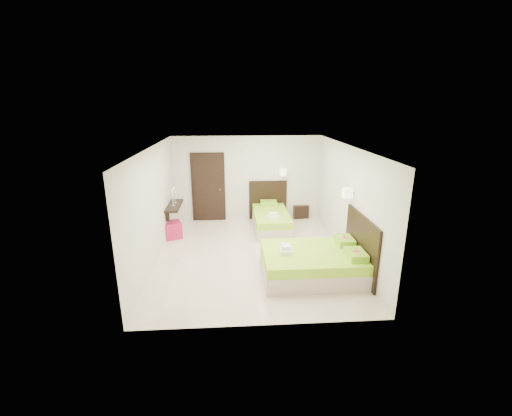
{
  "coord_description": "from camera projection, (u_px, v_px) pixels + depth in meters",
  "views": [
    {
      "loc": [
        -0.45,
        -7.58,
        3.52
      ],
      "look_at": [
        0.1,
        0.3,
        1.1
      ],
      "focal_mm": 24.0,
      "sensor_mm": 36.0,
      "label": 1
    }
  ],
  "objects": [
    {
      "name": "floor",
      "position": [
        253.0,
        255.0,
        8.29
      ],
      "size": [
        5.5,
        5.5,
        0.0
      ],
      "primitive_type": "plane",
      "color": "beige",
      "rests_on": "ground"
    },
    {
      "name": "console_shelf",
      "position": [
        174.0,
        206.0,
        9.44
      ],
      "size": [
        0.35,
        1.2,
        0.78
      ],
      "color": "black",
      "rests_on": "ground"
    },
    {
      "name": "door",
      "position": [
        208.0,
        188.0,
        10.47
      ],
      "size": [
        1.02,
        0.15,
        2.14
      ],
      "color": "black",
      "rests_on": "ground"
    },
    {
      "name": "ottoman",
      "position": [
        173.0,
        230.0,
        9.31
      ],
      "size": [
        0.58,
        0.58,
        0.45
      ],
      "primitive_type": "cube",
      "rotation": [
        0.0,
        0.0,
        0.37
      ],
      "color": "#A11542",
      "rests_on": "ground"
    },
    {
      "name": "nightstand",
      "position": [
        300.0,
        211.0,
        11.01
      ],
      "size": [
        0.52,
        0.47,
        0.42
      ],
      "primitive_type": "cube",
      "rotation": [
        0.0,
        0.0,
        0.13
      ],
      "color": "black",
      "rests_on": "ground"
    },
    {
      "name": "bed_double",
      "position": [
        316.0,
        262.0,
        7.25
      ],
      "size": [
        2.1,
        1.78,
        1.73
      ],
      "color": "beige",
      "rests_on": "ground"
    },
    {
      "name": "bed_single",
      "position": [
        271.0,
        218.0,
        10.01
      ],
      "size": [
        1.18,
        1.96,
        1.62
      ],
      "color": "beige",
      "rests_on": "ground"
    }
  ]
}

